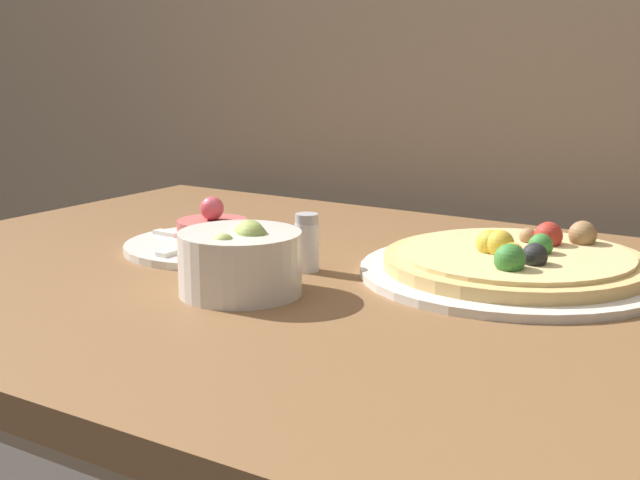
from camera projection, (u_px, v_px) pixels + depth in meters
name	position (u px, v px, depth m)	size (l,w,h in m)	color
dining_table	(358.00, 366.00, 1.06)	(1.34, 0.88, 0.79)	brown
pizza_plate	(516.00, 264.00, 1.07)	(0.37, 0.37, 0.06)	silver
tartare_plate	(213.00, 240.00, 1.21)	(0.24, 0.24, 0.07)	silver
small_bowl	(241.00, 261.00, 0.99)	(0.14, 0.14, 0.08)	silver
salt_shaker	(307.00, 243.00, 1.09)	(0.03, 0.03, 0.07)	silver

